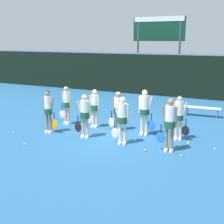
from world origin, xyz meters
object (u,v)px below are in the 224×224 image
(bench_courtside, at_px, (202,109))
(player_6, at_px, (118,108))
(tennis_ball_2, at_px, (14,132))
(tennis_ball_6, at_px, (188,142))
(player_4, at_px, (67,101))
(player_1, at_px, (85,112))
(tennis_ball_5, at_px, (182,156))
(player_0, at_px, (48,109))
(tennis_ball_1, at_px, (108,136))
(tennis_ball_3, at_px, (145,150))
(tennis_ball_7, at_px, (135,140))
(player_8, at_px, (179,114))
(player_7, at_px, (145,108))
(player_2, at_px, (122,117))
(tennis_ball_8, at_px, (83,128))
(scoreboard, at_px, (159,34))
(tennis_ball_9, at_px, (215,149))
(tennis_ball_10, at_px, (188,143))
(tennis_ball_4, at_px, (25,144))
(player_3, at_px, (170,120))
(player_5, at_px, (95,105))

(bench_courtside, bearing_deg, player_6, -127.56)
(tennis_ball_2, xyz_separation_m, tennis_ball_6, (6.54, 1.86, 0.00))
(player_4, relative_size, player_6, 1.07)
(player_1, xyz_separation_m, tennis_ball_5, (3.82, -0.39, -0.96))
(player_0, xyz_separation_m, tennis_ball_1, (2.38, 0.50, -0.95))
(tennis_ball_3, height_order, tennis_ball_7, tennis_ball_3)
(player_8, bearing_deg, player_0, -170.58)
(bench_courtside, distance_m, player_7, 4.34)
(player_2, distance_m, tennis_ball_5, 2.46)
(player_1, relative_size, tennis_ball_8, 26.11)
(scoreboard, distance_m, tennis_ball_2, 13.29)
(bench_courtside, height_order, tennis_ball_7, bench_courtside)
(player_6, relative_size, tennis_ball_7, 23.48)
(player_1, relative_size, tennis_ball_9, 24.48)
(player_1, bearing_deg, player_0, 171.94)
(tennis_ball_3, xyz_separation_m, tennis_ball_10, (1.14, 1.34, -0.00))
(tennis_ball_4, bearing_deg, player_3, 19.35)
(tennis_ball_3, height_order, tennis_ball_6, tennis_ball_3)
(scoreboard, relative_size, tennis_ball_4, 72.28)
(player_0, bearing_deg, tennis_ball_5, -12.24)
(scoreboard, xyz_separation_m, player_5, (0.59, -10.34, -3.04))
(tennis_ball_1, xyz_separation_m, tennis_ball_2, (-3.59, -1.21, -0.00))
(player_8, height_order, tennis_ball_3, player_8)
(player_2, height_order, player_5, player_2)
(bench_courtside, bearing_deg, tennis_ball_2, -138.89)
(player_8, bearing_deg, player_1, -164.69)
(player_0, relative_size, player_2, 0.99)
(tennis_ball_3, distance_m, tennis_ball_4, 4.25)
(scoreboard, distance_m, tennis_ball_5, 13.64)
(tennis_ball_3, bearing_deg, player_7, 111.25)
(player_3, distance_m, tennis_ball_2, 6.25)
(tennis_ball_5, bearing_deg, tennis_ball_1, 165.02)
(tennis_ball_5, bearing_deg, player_3, 147.66)
(player_1, relative_size, player_6, 1.05)
(player_6, relative_size, player_7, 0.89)
(player_0, xyz_separation_m, player_7, (3.54, 1.38, 0.09))
(player_0, xyz_separation_m, tennis_ball_5, (5.44, -0.31, -0.95))
(player_0, bearing_deg, tennis_ball_4, -93.20)
(tennis_ball_3, height_order, tennis_ball_8, tennis_ball_3)
(player_3, relative_size, tennis_ball_9, 26.35)
(tennis_ball_6, height_order, tennis_ball_9, tennis_ball_9)
(player_8, distance_m, tennis_ball_5, 1.99)
(tennis_ball_1, xyz_separation_m, tennis_ball_7, (1.11, 0.00, 0.00))
(player_7, bearing_deg, tennis_ball_3, -76.41)
(player_2, relative_size, tennis_ball_4, 23.99)
(player_1, xyz_separation_m, tennis_ball_7, (1.87, 0.43, -0.96))
(tennis_ball_4, bearing_deg, tennis_ball_5, 14.18)
(player_2, relative_size, player_4, 1.00)
(player_1, relative_size, player_7, 0.93)
(bench_courtside, height_order, tennis_ball_4, bench_courtside)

